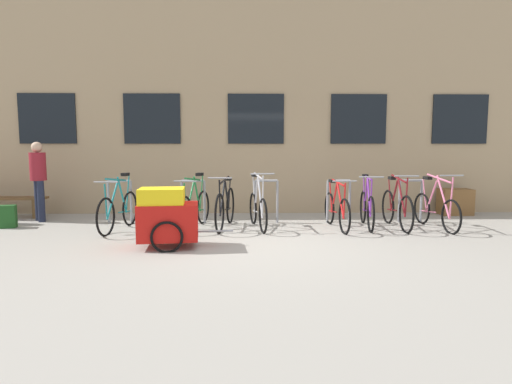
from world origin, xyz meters
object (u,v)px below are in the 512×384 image
object	(u,v)px
person_by_bench	(38,176)
bicycle_red	(336,209)
bicycle_teal	(119,209)
bicycle_pink	(436,209)
backpack	(8,216)
planter_box	(455,202)
wooden_bench	(6,202)
bicycle_purple	(367,208)
bicycle_green	(194,208)
bike_trailer	(167,216)
bicycle_silver	(258,208)
bicycle_black	(225,207)
bicycle_maroon	(397,208)

from	to	relation	value
person_by_bench	bicycle_red	bearing A→B (deg)	-8.68
bicycle_teal	bicycle_pink	size ratio (longest dim) A/B	1.00
backpack	planter_box	xyz separation A→B (m)	(9.45, 1.40, 0.08)
person_by_bench	planter_box	size ratio (longest dim) A/B	2.38
bicycle_teal	wooden_bench	xyz separation A→B (m)	(-2.92, 1.45, -0.04)
bicycle_pink	planter_box	distance (m)	2.01
bicycle_purple	wooden_bench	xyz separation A→B (m)	(-7.67, 1.28, -0.04)
bicycle_green	person_by_bench	distance (m)	3.48
wooden_bench	bicycle_purple	bearing A→B (deg)	-9.49
bike_trailer	planter_box	bearing A→B (deg)	26.90
bicycle_silver	bicycle_pink	bearing A→B (deg)	-1.72
bicycle_red	bicycle_black	world-z (taller)	bicycle_black
bicycle_green	bicycle_black	bearing A→B (deg)	-1.29
bike_trailer	backpack	xyz separation A→B (m)	(-3.39, 1.68, -0.26)
bicycle_red	wooden_bench	bearing A→B (deg)	168.73
bike_trailer	bicycle_teal	bearing A→B (deg)	129.48
bicycle_pink	bicycle_maroon	bearing A→B (deg)	173.70
bicycle_pink	person_by_bench	distance (m)	8.07
bike_trailer	wooden_bench	distance (m)	5.02
bicycle_purple	planter_box	bearing A→B (deg)	30.57
bicycle_teal	person_by_bench	world-z (taller)	person_by_bench
bicycle_red	backpack	distance (m)	6.34
bicycle_teal	bicycle_pink	bearing A→B (deg)	0.29
bicycle_red	bicycle_pink	size ratio (longest dim) A/B	0.98
bicycle_green	wooden_bench	bearing A→B (deg)	163.96
bicycle_maroon	bicycle_black	bearing A→B (deg)	178.45
bicycle_purple	wooden_bench	distance (m)	7.78
bicycle_purple	bicycle_black	xyz separation A→B (m)	(-2.76, 0.03, 0.02)
bicycle_red	bicycle_purple	world-z (taller)	bicycle_purple
bicycle_pink	person_by_bench	xyz separation A→B (m)	(-7.99, 0.95, 0.59)
bicycle_purple	planter_box	xyz separation A→B (m)	(2.49, 1.47, -0.08)
bicycle_black	bicycle_maroon	distance (m)	3.32
bicycle_pink	bike_trailer	bearing A→B (deg)	-163.26
bike_trailer	backpack	size ratio (longest dim) A/B	3.35
bicycle_pink	wooden_bench	bearing A→B (deg)	170.97
bicycle_green	planter_box	xyz separation A→B (m)	(5.85, 1.43, -0.08)
wooden_bench	backpack	xyz separation A→B (m)	(0.71, -1.21, -0.12)
bicycle_maroon	bike_trailer	size ratio (longest dim) A/B	1.17
bicycle_purple	bicycle_silver	bearing A→B (deg)	-178.96
bicycle_red	bicycle_maroon	size ratio (longest dim) A/B	0.98
bicycle_pink	backpack	size ratio (longest dim) A/B	3.94
bicycle_teal	bicycle_maroon	size ratio (longest dim) A/B	1.01
bicycle_red	wooden_bench	xyz separation A→B (m)	(-7.05, 1.40, -0.02)
bicycle_red	person_by_bench	xyz separation A→B (m)	(-6.08, 0.93, 0.60)
bicycle_green	bicycle_maroon	bearing A→B (deg)	-1.51
bicycle_red	wooden_bench	world-z (taller)	bicycle_red
bicycle_green	wooden_bench	xyz separation A→B (m)	(-4.32, 1.24, -0.04)
bicycle_teal	bicycle_silver	distance (m)	2.63
bicycle_red	backpack	world-z (taller)	bicycle_red
bicycle_red	bicycle_green	distance (m)	2.74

